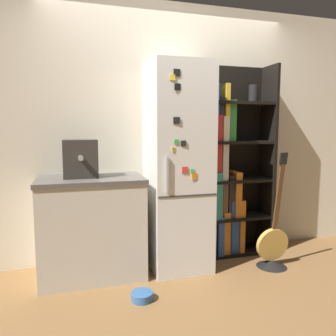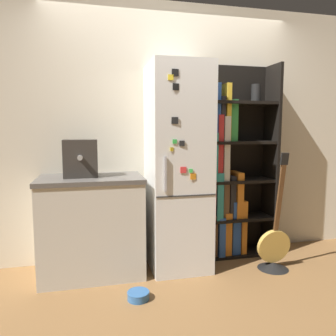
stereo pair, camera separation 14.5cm
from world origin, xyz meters
The scene contains 8 objects.
ground_plane centered at (0.00, 0.00, 0.00)m, with size 16.00×16.00×0.00m, color olive.
wall_back centered at (0.00, 0.47, 1.30)m, with size 8.00×0.05×2.60m.
refrigerator centered at (0.00, 0.15, 0.97)m, with size 0.55×0.63×1.94m.
bookshelf centered at (0.60, 0.31, 0.87)m, with size 0.76×0.33×2.00m.
kitchen_counter centered at (-0.81, 0.15, 0.46)m, with size 0.93×0.61×0.91m.
espresso_machine centered at (-0.90, 0.16, 1.08)m, with size 0.30×0.28×0.34m.
guitar centered at (0.88, -0.16, 0.17)m, with size 0.33×0.29×1.13m.
pet_bowl centered at (-0.47, -0.43, 0.04)m, with size 0.18×0.18×0.06m.
Camera 1 is at (-0.94, -2.82, 1.34)m, focal length 35.00 mm.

